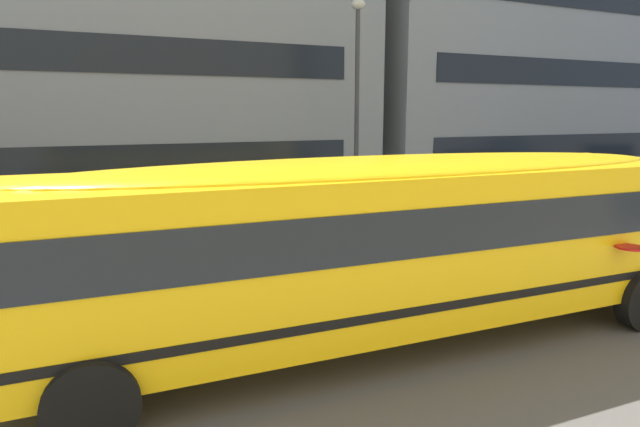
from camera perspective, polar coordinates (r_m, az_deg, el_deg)
name	(u,v)px	position (r m, az deg, el deg)	size (l,w,h in m)	color
ground_plane	(491,277)	(11.99, 17.65, -6.48)	(400.00, 400.00, 0.00)	#54514F
sidewalk_far	(336,216)	(17.97, 1.67, -0.32)	(120.00, 3.00, 0.01)	gray
lane_centreline	(491,277)	(11.99, 17.65, -6.47)	(110.00, 0.16, 0.01)	silver
school_bus	(398,233)	(8.11, 8.26, -2.02)	(12.62, 3.23, 2.81)	yellow
parked_car_grey_by_entrance	(627,184)	(22.74, 29.76, 2.73)	(3.99, 2.05, 1.64)	gray
street_lamp	(357,84)	(17.22, 3.95, 13.59)	(0.44, 0.44, 6.80)	#38383D
apartment_block_far_left	(67,28)	(24.17, -25.26, 17.35)	(20.71, 13.33, 13.30)	gray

